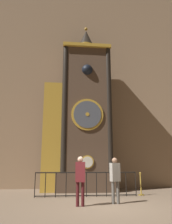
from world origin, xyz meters
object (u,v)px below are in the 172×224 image
visitor_near (80,176)px  stanchion_post (141,188)px  visitor_far (115,176)px  clock_tower (81,117)px

visitor_near → stanchion_post: 3.89m
visitor_near → visitor_far: visitor_near is taller
clock_tower → stanchion_post: bearing=-33.3°
visitor_far → stanchion_post: size_ratio=1.60×
visitor_near → visitor_far: 1.37m
visitor_near → visitor_far: bearing=21.3°
clock_tower → visitor_far: size_ratio=5.96×
visitor_near → stanchion_post: (3.00, 2.38, -0.67)m
visitor_near → stanchion_post: bearing=45.1°
clock_tower → visitor_near: size_ratio=5.84×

